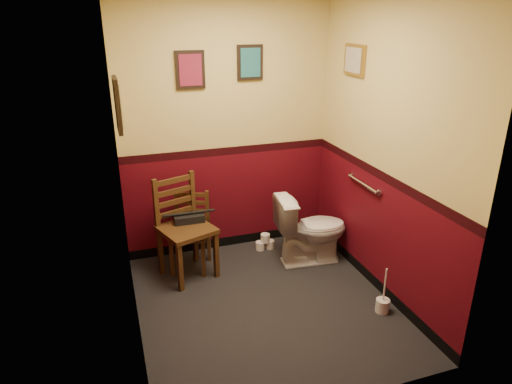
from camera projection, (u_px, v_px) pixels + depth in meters
floor at (265, 305)px, 4.12m from camera, size 2.20×2.40×0.00m
wall_back at (227, 128)px, 4.68m from camera, size 2.20×0.00×2.70m
wall_front at (338, 223)px, 2.56m from camera, size 2.20×0.00×2.70m
wall_left at (123, 177)px, 3.30m from camera, size 0.00×2.40×2.70m
wall_right at (385, 150)px, 3.95m from camera, size 0.00×2.40×2.70m
grab_bar at (363, 184)px, 4.31m from camera, size 0.05×0.56×0.06m
framed_print_back_a at (190, 70)px, 4.34m from camera, size 0.28×0.04×0.36m
framed_print_back_b at (250, 62)px, 4.50m from camera, size 0.26×0.04×0.34m
framed_print_left at (118, 105)px, 3.21m from camera, size 0.04×0.30×0.38m
framed_print_right at (354, 60)px, 4.22m from camera, size 0.04×0.34×0.28m
toilet at (311, 229)px, 4.73m from camera, size 0.78×0.48×0.73m
toilet_brush at (383, 305)px, 4.00m from camera, size 0.12×0.12×0.43m
chair_left at (184, 228)px, 4.44m from camera, size 0.60×0.60×1.00m
chair_right at (191, 231)px, 4.60m from camera, size 0.48×0.48×0.79m
handbag at (189, 223)px, 4.53m from camera, size 0.30×0.15×0.22m
tp_stack at (265, 243)px, 5.07m from camera, size 0.21×0.11×0.18m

